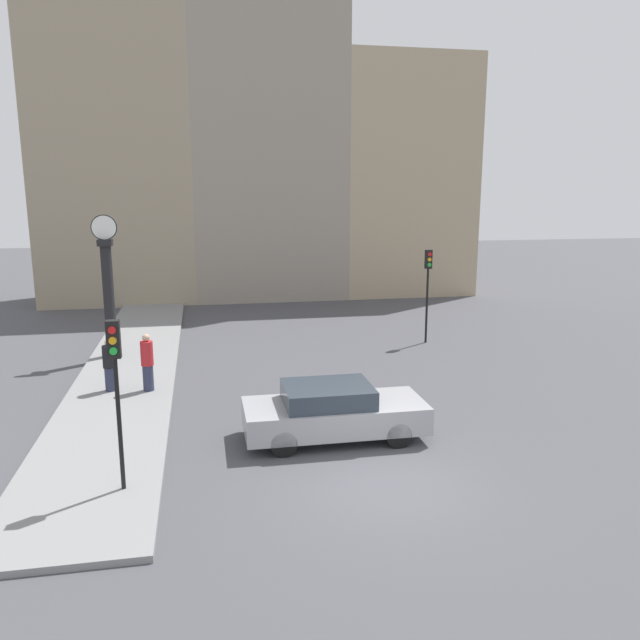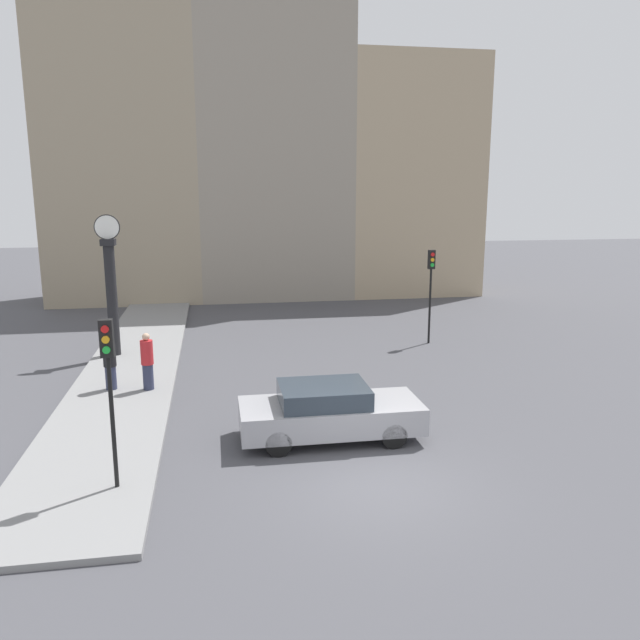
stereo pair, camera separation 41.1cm
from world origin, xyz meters
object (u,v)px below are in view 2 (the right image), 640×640
(sedan_car, at_px, (329,411))
(traffic_light_far, at_px, (431,277))
(traffic_light_near, at_px, (109,368))
(pedestrian_black_jacket, at_px, (110,364))
(pedestrian_red_top, at_px, (147,361))
(street_clock, at_px, (111,289))

(sedan_car, distance_m, traffic_light_far, 11.05)
(sedan_car, relative_size, traffic_light_near, 1.28)
(traffic_light_far, xyz_separation_m, pedestrian_black_jacket, (-11.83, -4.52, -1.79))
(pedestrian_red_top, bearing_deg, street_clock, 109.95)
(sedan_car, distance_m, pedestrian_black_jacket, 7.56)
(street_clock, distance_m, pedestrian_red_top, 5.00)
(traffic_light_far, bearing_deg, pedestrian_red_top, -156.17)
(street_clock, bearing_deg, pedestrian_red_top, -70.05)
(traffic_light_near, height_order, traffic_light_far, traffic_light_far)
(pedestrian_red_top, bearing_deg, sedan_car, -42.47)
(traffic_light_near, distance_m, street_clock, 11.10)
(pedestrian_black_jacket, bearing_deg, traffic_light_far, 20.90)
(street_clock, relative_size, pedestrian_red_top, 2.91)
(traffic_light_near, bearing_deg, sedan_car, 23.29)
(pedestrian_black_jacket, bearing_deg, sedan_car, -37.81)
(street_clock, height_order, pedestrian_black_jacket, street_clock)
(street_clock, bearing_deg, traffic_light_far, 1.22)
(traffic_light_far, xyz_separation_m, street_clock, (-12.32, -0.26, -0.13))
(traffic_light_far, xyz_separation_m, pedestrian_red_top, (-10.70, -4.73, -1.71))
(sedan_car, height_order, pedestrian_red_top, pedestrian_red_top)
(pedestrian_red_top, bearing_deg, traffic_light_far, 23.83)
(pedestrian_black_jacket, distance_m, pedestrian_red_top, 1.16)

